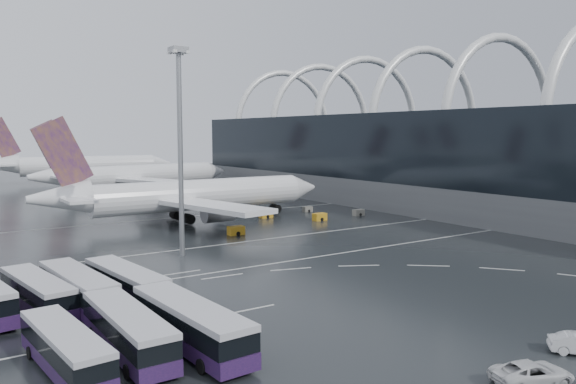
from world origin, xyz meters
TOP-DOWN VIEW (x-y plane):
  - ground at (0.00, 0.00)m, footprint 420.00×420.00m
  - terminal at (61.56, 19.84)m, footprint 42.00×160.00m
  - lane_marking_near at (0.00, -2.00)m, footprint 120.00×0.25m
  - lane_marking_mid at (0.00, 12.00)m, footprint 120.00×0.25m
  - lane_marking_far at (0.00, 40.00)m, footprint 120.00×0.25m
  - bus_bay_line_south at (-24.00, -16.00)m, footprint 28.00×0.25m
  - bus_bay_line_north at (-24.00, 0.00)m, footprint 28.00×0.25m
  - airliner_main at (3.25, 33.71)m, footprint 54.53×48.05m
  - airliner_gate_b at (10.22, 82.67)m, footprint 54.71×48.67m
  - airliner_gate_c at (7.70, 129.39)m, footprint 58.47×53.65m
  - bus_row_near_b at (-28.51, -5.67)m, footprint 4.49×12.76m
  - bus_row_near_c at (-25.22, -6.43)m, footprint 4.19×13.50m
  - bus_row_near_d at (-20.96, -7.12)m, footprint 4.29×13.18m
  - bus_row_far_a at (-29.41, -20.76)m, footprint 3.67×12.16m
  - bus_row_far_b at (-24.95, -19.91)m, footprint 3.17×13.06m
  - bus_row_far_c at (-20.81, -21.56)m, footprint 3.97×14.06m
  - van_curve_a at (-5.31, -39.13)m, footprint 5.80×4.03m
  - floodlight_mast at (-8.63, 8.30)m, footprint 2.04×2.04m
  - gse_cart_belly_a at (24.07, 21.98)m, footprint 2.43×1.44m
  - gse_cart_belly_b at (28.97, 32.52)m, footprint 1.93×1.14m
  - gse_cart_belly_c at (4.42, 17.69)m, footprint 2.50×1.48m
  - gse_cart_belly_d at (34.00, 22.69)m, footprint 2.16×1.28m
  - gse_cart_belly_e at (17.68, 30.26)m, footprint 2.37×1.40m

SIDE VIEW (x-z plane):
  - ground at x=0.00m, z-range 0.00..0.00m
  - lane_marking_near at x=0.00m, z-range 0.00..0.01m
  - lane_marking_mid at x=0.00m, z-range 0.00..0.01m
  - lane_marking_far at x=0.00m, z-range 0.00..0.01m
  - bus_bay_line_south at x=-24.00m, z-range 0.00..0.01m
  - bus_bay_line_north at x=-24.00m, z-range 0.00..0.01m
  - gse_cart_belly_b at x=28.97m, z-range 0.00..1.05m
  - gse_cart_belly_d at x=34.00m, z-range 0.00..1.18m
  - gse_cart_belly_e at x=17.68m, z-range 0.00..1.29m
  - gse_cart_belly_a at x=24.07m, z-range 0.00..1.33m
  - gse_cart_belly_c at x=4.42m, z-range 0.00..1.36m
  - van_curve_a at x=-5.31m, z-range 0.00..1.47m
  - bus_row_far_a at x=-29.41m, z-range 0.15..3.09m
  - bus_row_near_b at x=-28.51m, z-range 0.15..3.23m
  - bus_row_near_d at x=-20.96m, z-range 0.16..3.34m
  - bus_row_far_b at x=-24.95m, z-range 0.16..3.37m
  - bus_row_near_c at x=-25.22m, z-range 0.16..3.43m
  - bus_row_far_c at x=-20.81m, z-range 0.17..3.59m
  - airliner_main at x=3.25m, z-range -4.63..13.92m
  - airliner_gate_b at x=10.22m, z-range -4.75..14.26m
  - airliner_gate_c at x=7.70m, z-range -5.20..15.61m
  - terminal at x=61.56m, z-range -6.58..28.32m
  - floodlight_mast at x=-8.63m, z-range 3.43..30.01m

